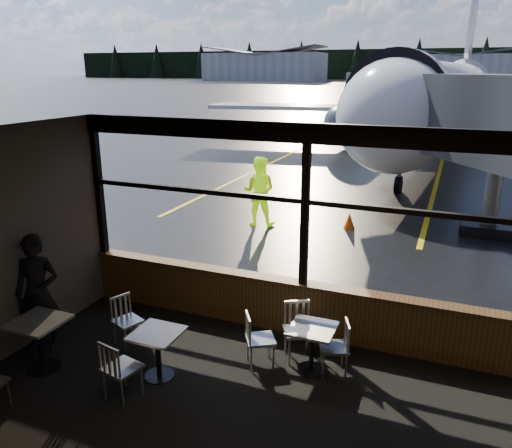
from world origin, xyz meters
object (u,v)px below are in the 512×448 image
Objects in this scene: passenger at (38,293)px; chair_near_e at (334,348)px; chair_near_n at (299,332)px; airliner at (448,51)px; cafe_table_mid at (158,355)px; cafe_table_left at (41,345)px; cone_nose at (349,221)px; cafe_table_near at (312,349)px; chair_mid_s at (122,369)px; chair_near_w at (260,340)px; chair_mid_w at (128,322)px; ground_crew at (259,191)px.

chair_near_e is at bearing -8.75° from passenger.
chair_near_n is 0.48× the size of passenger.
airliner reaches higher than cafe_table_mid.
cafe_table_left reaches higher than cone_nose.
airliner is 40.55× the size of chair_near_e.
cone_nose is at bearing -113.23° from chair_near_n.
airliner reaches higher than cafe_table_near.
chair_mid_s reaches higher than chair_near_e.
chair_near_w is at bearing -8.13° from passenger.
cafe_table_mid is 0.91× the size of cafe_table_left.
cafe_table_mid is 0.88× the size of chair_mid_w.
cafe_table_left is 1.54m from chair_mid_s.
ground_crew is at bearing 100.72° from cafe_table_mid.
chair_mid_w reaches higher than cone_nose.
chair_near_n is at bearing -4.36° from passenger.
chair_mid_s is (-1.42, -1.42, 0.02)m from chair_near_w.
cafe_table_left is 0.93× the size of chair_near_w.
chair_near_w reaches higher than cone_nose.
chair_near_e is (2.30, 1.02, 0.06)m from cafe_table_mid.
chair_mid_w reaches higher than cafe_table_near.
ground_crew reaches higher than chair_mid_w.
cafe_table_left is at bearing -98.58° from chair_near_w.
passenger is (-3.40, -0.80, 0.51)m from chair_near_w.
cafe_table_left is 0.85m from passenger.
airliner is 37.84× the size of chair_near_n.
chair_mid_w is (-3.55, -23.66, -4.78)m from airliner.
airliner is at bearing 95.64° from chair_mid_s.
chair_near_n reaches higher than cone_nose.
chair_near_n reaches higher than chair_mid_w.
airliner reaches higher than chair_near_w.
chair_mid_w is (-2.93, -0.39, 0.05)m from cafe_table_near.
passenger reaches higher than cafe_table_near.
chair_near_w reaches higher than chair_near_e.
chair_mid_w is (-0.76, 1.16, -0.04)m from chair_mid_s.
chair_near_n is at bearing 137.98° from cafe_table_near.
ground_crew is (-1.41, 7.44, 0.62)m from cafe_table_mid.
cafe_table_mid is 8.11m from cone_nose.
chair_near_w reaches higher than cafe_table_near.
cafe_table_left is 1.29m from chair_mid_w.
ground_crew is at bearing 9.13° from chair_near_e.
ground_crew reaches higher than chair_near_w.
chair_mid_s is at bearing 90.78° from ground_crew.
airliner is at bearing 144.52° from chair_near_w.
chair_mid_w is at bearing -105.06° from cone_nose.
cafe_table_mid is 0.80× the size of chair_near_n.
chair_near_n is 1.00× the size of chair_mid_s.
chair_near_e is 1.08m from chair_near_w.
chair_near_w reaches higher than cafe_table_left.
ground_crew is (-4.02, -16.80, -4.21)m from airliner.
chair_mid_w is 1.44m from passenger.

